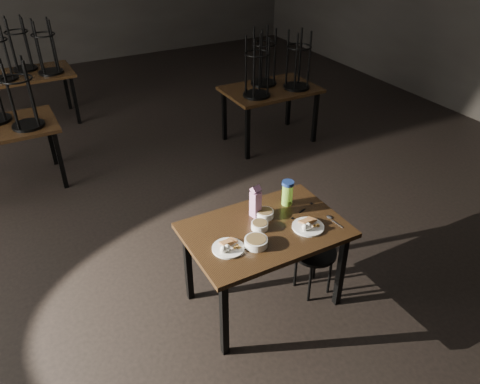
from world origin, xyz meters
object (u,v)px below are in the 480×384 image
main_table (265,236)px  water_bottle (287,193)px  juice_carton (256,202)px  bentwood_chair (309,245)px

main_table → water_bottle: 0.42m
juice_carton → water_bottle: 0.31m
main_table → bentwood_chair: bearing=-4.5°
main_table → bentwood_chair: size_ratio=1.59×
bentwood_chair → water_bottle: bearing=89.5°
main_table → juice_carton: (0.02, 0.18, 0.21)m
main_table → water_bottle: (0.32, 0.20, 0.19)m
water_bottle → bentwood_chair: bearing=-69.2°
juice_carton → bentwood_chair: bearing=-28.2°
main_table → water_bottle: size_ratio=5.65×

